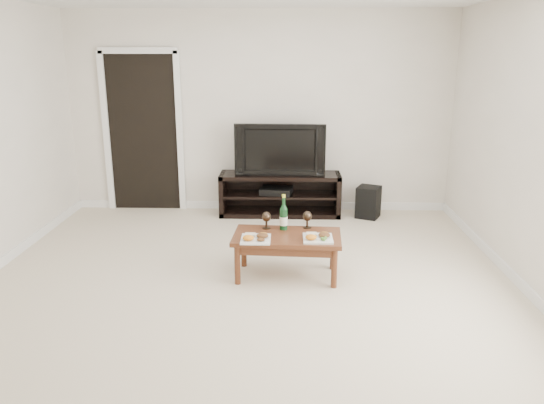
{
  "coord_description": "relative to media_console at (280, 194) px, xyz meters",
  "views": [
    {
      "loc": [
        0.36,
        -4.21,
        2.09
      ],
      "look_at": [
        0.22,
        0.64,
        0.7
      ],
      "focal_mm": 35.0,
      "sensor_mm": 36.0,
      "label": 1
    }
  ],
  "objects": [
    {
      "name": "wine_bottle",
      "position": [
        0.06,
        -1.84,
        0.32
      ],
      "size": [
        0.07,
        0.07,
        0.35
      ],
      "primitive_type": "cylinder",
      "color": "#0D3216",
      "rests_on": "coffee_table"
    },
    {
      "name": "media_console",
      "position": [
        0.0,
        0.0,
        0.0
      ],
      "size": [
        1.57,
        0.45,
        0.55
      ],
      "primitive_type": "cube",
      "color": "black",
      "rests_on": "ground"
    },
    {
      "name": "av_receiver",
      "position": [
        -0.05,
        -0.01,
        0.05
      ],
      "size": [
        0.44,
        0.36,
        0.08
      ],
      "primitive_type": "cube",
      "rotation": [
        0.0,
        0.0,
        -0.16
      ],
      "color": "black",
      "rests_on": "media_console"
    },
    {
      "name": "doorway",
      "position": [
        -1.82,
        0.24,
        0.75
      ],
      "size": [
        0.9,
        0.02,
        2.05
      ],
      "primitive_type": "cube",
      "color": "black",
      "rests_on": "ground"
    },
    {
      "name": "coffee_table",
      "position": [
        0.09,
        -2.0,
        -0.07
      ],
      "size": [
        1.04,
        0.61,
        0.42
      ],
      "primitive_type": "cube",
      "rotation": [
        0.0,
        0.0,
        -0.06
      ],
      "color": "brown",
      "rests_on": "ground"
    },
    {
      "name": "television",
      "position": [
        0.0,
        0.0,
        0.61
      ],
      "size": [
        1.15,
        0.19,
        0.66
      ],
      "primitive_type": "imported",
      "rotation": [
        0.0,
        0.0,
        -0.03
      ],
      "color": "black",
      "rests_on": "media_console"
    },
    {
      "name": "goblet_left",
      "position": [
        -0.11,
        -1.82,
        0.23
      ],
      "size": [
        0.09,
        0.09,
        0.17
      ],
      "primitive_type": null,
      "color": "#32261B",
      "rests_on": "coffee_table"
    },
    {
      "name": "plate_right",
      "position": [
        0.38,
        -2.12,
        0.18
      ],
      "size": [
        0.27,
        0.27,
        0.07
      ],
      "primitive_type": "cube",
      "color": "white",
      "rests_on": "coffee_table"
    },
    {
      "name": "plate_left",
      "position": [
        -0.19,
        -2.15,
        0.18
      ],
      "size": [
        0.27,
        0.27,
        0.07
      ],
      "primitive_type": "cube",
      "color": "white",
      "rests_on": "coffee_table"
    },
    {
      "name": "back_wall",
      "position": [
        -0.27,
        0.27,
        1.02
      ],
      "size": [
        5.0,
        0.04,
        2.6
      ],
      "primitive_type": "cube",
      "color": "white",
      "rests_on": "ground"
    },
    {
      "name": "floor",
      "position": [
        -0.27,
        -2.5,
        -0.28
      ],
      "size": [
        5.5,
        5.5,
        0.0
      ],
      "primitive_type": "plane",
      "color": "beige",
      "rests_on": "ground"
    },
    {
      "name": "goblet_right",
      "position": [
        0.29,
        -1.79,
        0.23
      ],
      "size": [
        0.09,
        0.09,
        0.17
      ],
      "primitive_type": null,
      "color": "#32261B",
      "rests_on": "coffee_table"
    },
    {
      "name": "subwoofer",
      "position": [
        1.14,
        -0.09,
        -0.07
      ],
      "size": [
        0.36,
        0.36,
        0.41
      ],
      "primitive_type": "cube",
      "rotation": [
        0.0,
        0.0,
        -0.42
      ],
      "color": "black",
      "rests_on": "ground"
    }
  ]
}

